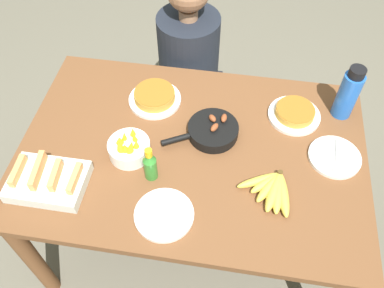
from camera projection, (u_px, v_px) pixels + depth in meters
ground_plane at (192, 230)px, 2.26m from camera, size 14.00×14.00×0.00m
dining_table at (192, 163)px, 1.75m from camera, size 1.42×0.95×0.75m
banana_bunch at (273, 189)px, 1.53m from camera, size 0.22×0.21×0.04m
melon_tray at (48, 180)px, 1.54m from camera, size 0.29×0.21×0.10m
skillet at (212, 131)px, 1.69m from camera, size 0.31×0.22×0.08m
frittata_plate_center at (155, 97)px, 1.81m from camera, size 0.23×0.23×0.06m
frittata_plate_side at (295, 113)px, 1.76m from camera, size 0.23×0.23×0.05m
empty_plate_near_front at (164, 215)px, 1.47m from camera, size 0.22×0.22×0.02m
empty_plate_far_left at (334, 157)px, 1.63m from camera, size 0.21×0.21×0.02m
fruit_bowl_mango at (129, 148)px, 1.62m from camera, size 0.17×0.17×0.12m
water_bottle at (348, 93)px, 1.69m from camera, size 0.09×0.09×0.26m
hot_sauce_bottle at (150, 165)px, 1.53m from camera, size 0.05×0.05×0.17m
person_figure at (189, 81)px, 2.31m from camera, size 0.35×0.35×1.16m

